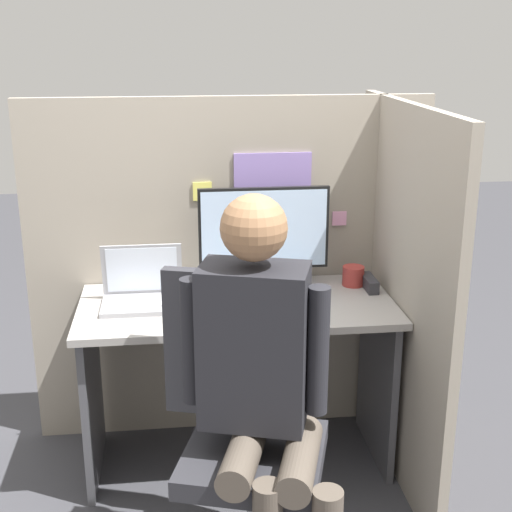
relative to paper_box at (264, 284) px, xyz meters
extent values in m
plane|color=#3D3D42|center=(-0.13, -0.45, -0.78)|extent=(12.00, 12.00, 0.00)
cube|color=gray|center=(-0.13, 0.18, 0.01)|extent=(1.81, 0.04, 1.57)
cube|color=#937AC6|center=(0.06, 0.15, 0.33)|extent=(0.34, 0.01, 0.43)
cube|color=#F4EA66|center=(-0.25, 0.15, 0.38)|extent=(0.08, 0.01, 0.08)
cube|color=#EA9EC6|center=(0.36, 0.15, 0.24)|extent=(0.06, 0.01, 0.06)
cube|color=gray|center=(0.55, -0.21, 0.01)|extent=(0.04, 1.22, 1.57)
cube|color=#9E9993|center=(-0.13, -0.15, -0.04)|extent=(1.31, 0.60, 0.03)
cube|color=#4C4C51|center=(-0.75, -0.15, -0.42)|extent=(0.03, 0.51, 0.72)
cube|color=#4C4C51|center=(0.49, -0.15, -0.42)|extent=(0.03, 0.51, 0.72)
cube|color=#236BAD|center=(0.00, 0.00, 0.00)|extent=(0.29, 0.25, 0.05)
cylinder|color=black|center=(0.00, 0.00, 0.03)|extent=(0.21, 0.21, 0.01)
cylinder|color=black|center=(0.00, 0.00, 0.06)|extent=(0.04, 0.04, 0.04)
cube|color=black|center=(0.00, 0.00, 0.25)|extent=(0.56, 0.02, 0.36)
cube|color=silver|center=(0.00, -0.01, 0.25)|extent=(0.53, 0.00, 0.33)
cube|color=#99999E|center=(-0.52, -0.15, -0.02)|extent=(0.33, 0.22, 0.02)
cube|color=silver|center=(-0.52, -0.13, 0.00)|extent=(0.28, 0.12, 0.00)
cube|color=#99999E|center=(-0.52, -0.05, 0.11)|extent=(0.33, 0.04, 0.22)
cube|color=silver|center=(-0.52, -0.06, 0.11)|extent=(0.29, 0.03, 0.20)
ellipsoid|color=gray|center=(-0.26, -0.20, -0.01)|extent=(0.06, 0.05, 0.03)
cube|color=#2D2D33|center=(0.46, -0.05, 0.00)|extent=(0.05, 0.16, 0.05)
cone|color=orange|center=(-0.15, -0.38, -0.01)|extent=(0.04, 0.13, 0.04)
cylinder|color=green|center=(-0.15, -0.30, -0.01)|extent=(0.02, 0.02, 0.02)
cube|color=#2D2D33|center=(-0.14, -0.83, -0.32)|extent=(0.58, 0.58, 0.07)
cube|color=#2D2D33|center=(-0.22, -0.58, -0.01)|extent=(0.43, 0.18, 0.55)
cylinder|color=brown|center=(-0.19, -0.94, -0.23)|extent=(0.21, 0.37, 0.11)
cylinder|color=brown|center=(-0.01, -0.99, -0.23)|extent=(0.21, 0.37, 0.11)
cube|color=#232328|center=(-0.14, -0.83, 0.09)|extent=(0.38, 0.29, 0.54)
sphere|color=#9E704C|center=(-0.14, -0.83, 0.48)|extent=(0.21, 0.21, 0.21)
cylinder|color=#232328|center=(-0.34, -0.77, 0.09)|extent=(0.07, 0.07, 0.43)
cylinder|color=#232328|center=(0.06, -0.89, 0.09)|extent=(0.07, 0.07, 0.43)
cylinder|color=#A3332D|center=(0.40, 0.01, 0.02)|extent=(0.10, 0.10, 0.09)
camera|label=1|loc=(-0.38, -2.90, 1.06)|focal=50.00mm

